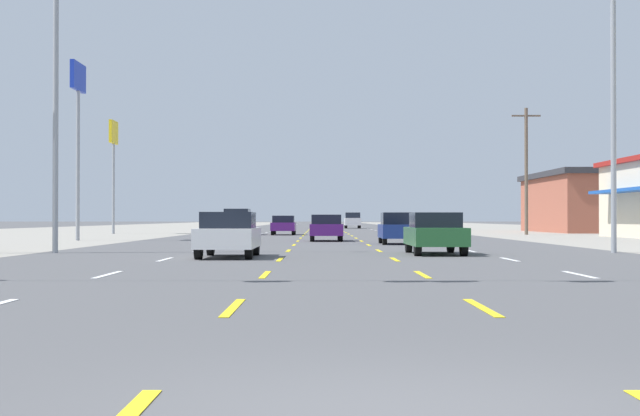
{
  "coord_description": "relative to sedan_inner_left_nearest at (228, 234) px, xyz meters",
  "views": [
    {
      "loc": [
        -0.53,
        -5.87,
        1.26
      ],
      "look_at": [
        -0.51,
        71.96,
        2.14
      ],
      "focal_mm": 51.43,
      "sensor_mm": 36.0,
      "label": 1
    }
  ],
  "objects": [
    {
      "name": "utility_pole_right_row_1",
      "position": [
        18.72,
        40.39,
        4.29
      ],
      "size": [
        2.2,
        0.26,
        9.7
      ],
      "color": "brown",
      "rests_on": "ground"
    },
    {
      "name": "storefront_right_row_2",
      "position": [
        28.54,
        54.52,
        2.01
      ],
      "size": [
        11.04,
        18.08,
        5.48
      ],
      "color": "#A35642",
      "rests_on": "ground"
    },
    {
      "name": "lot_apron_left",
      "position": [
        -21.28,
        42.37,
        -0.75
      ],
      "size": [
        28.0,
        440.0,
        0.01
      ],
      "primitive_type": "cube",
      "color": "gray",
      "rests_on": "ground"
    },
    {
      "name": "streetlight_left_row_0",
      "position": [
        -6.12,
        3.74,
        5.0
      ],
      "size": [
        5.01,
        0.26,
        9.77
      ],
      "color": "gray",
      "rests_on": "ground"
    },
    {
      "name": "ground_plane",
      "position": [
        3.47,
        42.37,
        -0.76
      ],
      "size": [
        572.0,
        572.0,
        0.0
      ],
      "primitive_type": "plane",
      "color": "#4C4C4F"
    },
    {
      "name": "streetlight_right_row_0",
      "position": [
        13.21,
        3.74,
        4.96
      ],
      "size": [
        4.14,
        0.26,
        9.89
      ],
      "color": "gray",
      "rests_on": "ground"
    },
    {
      "name": "pole_sign_left_row_2",
      "position": [
        -13.8,
        44.59,
        6.33
      ],
      "size": [
        0.24,
        2.37,
        9.17
      ],
      "color": "gray",
      "rests_on": "ground"
    },
    {
      "name": "sedan_far_right_farthest",
      "position": [
        10.39,
        43.64,
        0.0
      ],
      "size": [
        1.8,
        4.5,
        1.46
      ],
      "color": "#B28C33",
      "rests_on": "ground"
    },
    {
      "name": "suv_far_left_farther",
      "position": [
        -3.35,
        40.3,
        0.27
      ],
      "size": [
        1.98,
        4.9,
        1.98
      ],
      "color": "white",
      "rests_on": "ground"
    },
    {
      "name": "sedan_inner_left_nearest",
      "position": [
        0.0,
        0.0,
        0.0
      ],
      "size": [
        1.8,
        4.5,
        1.46
      ],
      "color": "white",
      "rests_on": "ground"
    },
    {
      "name": "sedan_center_turn_midfar",
      "position": [
        3.29,
        21.29,
        0.0
      ],
      "size": [
        1.8,
        4.5,
        1.46
      ],
      "color": "#4C196B",
      "rests_on": "ground"
    },
    {
      "name": "lane_markings",
      "position": [
        3.47,
        80.87,
        -0.75
      ],
      "size": [
        10.64,
        227.6,
        0.01
      ],
      "color": "white",
      "rests_on": "ground"
    },
    {
      "name": "hatchback_inner_right_mid",
      "position": [
        6.75,
        15.15,
        0.03
      ],
      "size": [
        1.72,
        3.9,
        1.54
      ],
      "color": "navy",
      "rests_on": "ground"
    },
    {
      "name": "sedan_inner_right_near",
      "position": [
        6.98,
        2.56,
        0.0
      ],
      "size": [
        1.8,
        4.5,
        1.46
      ],
      "color": "#235B2D",
      "rests_on": "ground"
    },
    {
      "name": "sedan_inner_left_far",
      "position": [
        0.18,
        40.06,
        0.0
      ],
      "size": [
        1.8,
        4.5,
        1.46
      ],
      "color": "#4C196B",
      "rests_on": "ground"
    },
    {
      "name": "pole_sign_left_row_1",
      "position": [
        -10.77,
        22.28,
        7.05
      ],
      "size": [
        0.24,
        2.61,
        10.07
      ],
      "color": "gray",
      "rests_on": "ground"
    },
    {
      "name": "suv_inner_right_distant_a",
      "position": [
        7.04,
        85.45,
        0.27
      ],
      "size": [
        1.98,
        4.9,
        1.98
      ],
      "color": "silver",
      "rests_on": "ground"
    }
  ]
}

